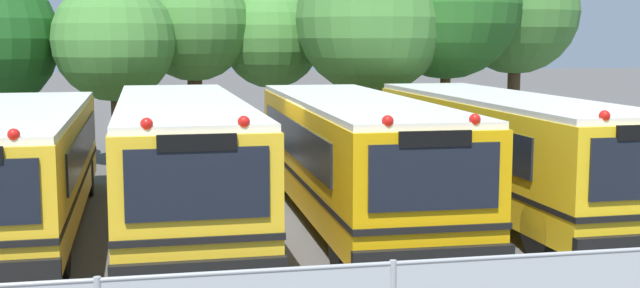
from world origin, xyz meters
TOP-DOWN VIEW (x-y plane):
  - ground_plane at (0.00, 0.00)m, footprint 160.00×160.00m
  - school_bus_0 at (-5.06, 0.12)m, footprint 2.74×10.61m
  - school_bus_1 at (-1.80, -0.26)m, footprint 2.64×10.87m
  - school_bus_2 at (1.82, -0.26)m, footprint 2.67×10.81m
  - school_bus_3 at (5.25, -0.16)m, footprint 2.62×10.77m
  - tree_2 at (-3.33, 8.25)m, footprint 3.65×3.65m
  - tree_3 at (-1.08, 9.72)m, footprint 3.62×3.62m
  - tree_4 at (1.57, 10.07)m, footprint 3.29×3.29m
  - tree_5 at (4.20, 7.60)m, footprint 4.70×4.70m
  - tree_6 at (7.00, 7.79)m, footprint 4.83×4.67m
  - tree_7 at (9.77, 9.30)m, footprint 4.26×4.26m

SIDE VIEW (x-z plane):
  - ground_plane at x=0.00m, z-range 0.00..0.00m
  - school_bus_0 at x=-5.06m, z-range 0.07..2.65m
  - school_bus_3 at x=5.25m, z-range 0.07..2.79m
  - school_bus_2 at x=1.82m, z-range 0.07..2.79m
  - school_bus_1 at x=-1.80m, z-range 0.07..2.82m
  - tree_2 at x=-3.33m, z-range 0.96..6.57m
  - tree_4 at x=1.57m, z-range 1.18..6.67m
  - tree_3 at x=-1.08m, z-range 1.29..7.39m
  - tree_5 at x=4.20m, z-range 1.08..7.88m
  - tree_7 at x=9.77m, z-range 1.23..8.11m
  - tree_6 at x=7.00m, z-range 1.36..8.58m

